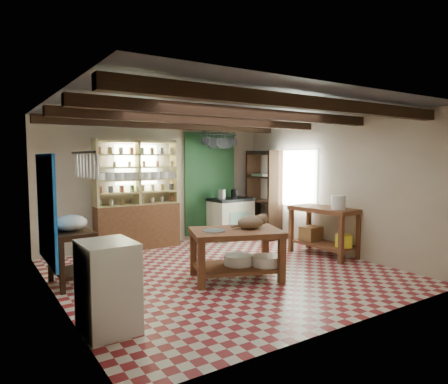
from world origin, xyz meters
TOP-DOWN VIEW (x-y plane):
  - floor at (0.00, 0.00)m, footprint 5.00×5.00m
  - ceiling at (0.00, 0.00)m, footprint 5.00×5.00m
  - wall_back at (0.00, 2.50)m, footprint 5.00×0.04m
  - wall_front at (0.00, -2.50)m, footprint 5.00×0.04m
  - wall_left at (-2.50, 0.00)m, footprint 0.04×5.00m
  - wall_right at (2.50, 0.00)m, footprint 0.04×5.00m
  - ceiling_beams at (0.00, 0.00)m, footprint 5.00×3.80m
  - blue_wall_patch at (-2.47, 0.90)m, footprint 0.04×1.40m
  - green_wall_patch at (1.25, 2.47)m, footprint 1.30×0.04m
  - window_back at (-0.50, 2.48)m, footprint 0.90×0.02m
  - window_right at (2.48, 1.00)m, footprint 0.02×1.30m
  - utensil_rail at (-2.44, -1.20)m, footprint 0.06×0.90m
  - pot_rack at (1.25, 2.05)m, footprint 0.86×0.12m
  - shelving_unit at (-0.55, 2.31)m, footprint 1.70×0.34m
  - tall_rack at (2.28, 1.80)m, footprint 0.40×0.86m
  - work_table at (-0.04, -0.43)m, footprint 1.56×1.29m
  - stove at (1.60, 2.15)m, footprint 0.98×0.69m
  - prep_table at (-2.20, 0.63)m, footprint 0.58×0.81m
  - white_cabinet at (-2.22, -1.18)m, footprint 0.56×0.66m
  - right_counter at (2.18, -0.13)m, footprint 0.74×1.32m
  - cat at (0.21, -0.47)m, footprint 0.49×0.40m
  - steel_tray at (-0.38, -0.35)m, footprint 0.43×0.43m
  - basin_large at (0.03, -0.40)m, footprint 0.57×0.57m
  - basin_small at (0.35, -0.68)m, footprint 0.55×0.55m
  - kettle_left at (1.35, 2.14)m, footprint 0.19×0.19m
  - kettle_right at (1.70, 2.16)m, footprint 0.16×0.16m
  - enamel_bowl at (-2.20, 0.63)m, footprint 0.49×0.49m
  - white_bucket at (2.16, -0.48)m, footprint 0.27×0.27m
  - wicker_basket at (2.15, 0.17)m, footprint 0.40×0.33m
  - yellow_tub at (2.22, -0.58)m, footprint 0.32×0.32m

SIDE VIEW (x-z plane):
  - floor at x=0.00m, z-range -0.02..0.00m
  - basin_small at x=0.35m, z-range 0.20..0.35m
  - basin_large at x=0.03m, z-range 0.20..0.35m
  - yellow_tub at x=2.22m, z-range 0.24..0.46m
  - wicker_basket at x=2.15m, z-range 0.24..0.51m
  - work_table at x=-0.04m, z-range 0.00..0.76m
  - prep_table at x=-2.20m, z-range 0.00..0.79m
  - right_counter at x=2.18m, z-range 0.00..0.91m
  - stove at x=1.60m, z-range 0.00..0.92m
  - white_cabinet at x=-2.22m, z-range 0.00..0.96m
  - steel_tray at x=-0.38m, z-range 0.76..0.78m
  - cat at x=0.21m, z-range 0.76..0.95m
  - enamel_bowl at x=-2.20m, z-range 0.79..1.03m
  - tall_rack at x=2.28m, z-range 0.00..2.00m
  - kettle_right at x=1.70m, z-range 0.92..1.11m
  - kettle_left at x=1.35m, z-range 0.92..1.13m
  - white_bucket at x=2.16m, z-range 0.91..1.17m
  - blue_wall_patch at x=-2.47m, z-range 0.30..1.90m
  - shelving_unit at x=-0.55m, z-range 0.00..2.20m
  - green_wall_patch at x=1.25m, z-range 0.10..2.40m
  - wall_back at x=0.00m, z-range 0.00..2.60m
  - wall_front at x=0.00m, z-range 0.00..2.60m
  - wall_left at x=-2.50m, z-range 0.00..2.60m
  - wall_right at x=2.50m, z-range 0.00..2.60m
  - window_right at x=2.48m, z-range 0.80..2.00m
  - window_back at x=-0.50m, z-range 1.30..2.10m
  - utensil_rail at x=-2.44m, z-range 1.64..1.92m
  - pot_rack at x=1.25m, z-range 2.00..2.36m
  - ceiling_beams at x=0.00m, z-range 2.40..2.56m
  - ceiling at x=0.00m, z-range 2.59..2.61m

